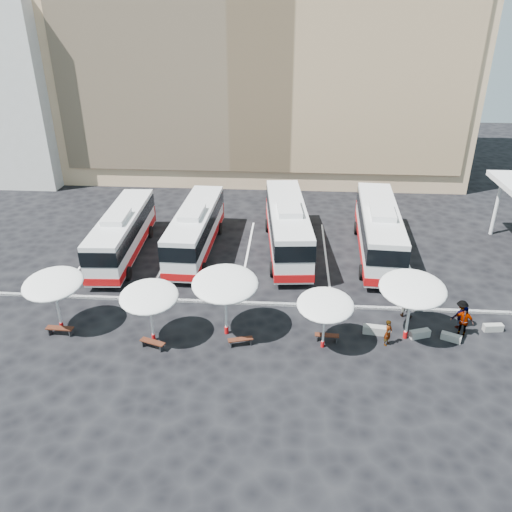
# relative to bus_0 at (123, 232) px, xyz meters

# --- Properties ---
(ground) EXTENTS (120.00, 120.00, 0.00)m
(ground) POSITION_rel_bus_0_xyz_m (9.32, -6.94, -1.89)
(ground) COLOR black
(ground) RESTS_ON ground
(sandstone_building) EXTENTS (42.00, 18.25, 29.60)m
(sandstone_building) POSITION_rel_bus_0_xyz_m (9.32, 24.93, 10.74)
(sandstone_building) COLOR tan
(sandstone_building) RESTS_ON ground
(apartment_block) EXTENTS (14.00, 14.00, 18.00)m
(apartment_block) POSITION_rel_bus_0_xyz_m (-18.68, 21.06, 7.11)
(apartment_block) COLOR silver
(apartment_block) RESTS_ON ground
(curb_divider) EXTENTS (34.00, 0.25, 0.15)m
(curb_divider) POSITION_rel_bus_0_xyz_m (9.32, -6.44, -1.81)
(curb_divider) COLOR black
(curb_divider) RESTS_ON ground
(bay_lines) EXTENTS (24.15, 12.00, 0.01)m
(bay_lines) POSITION_rel_bus_0_xyz_m (9.32, 1.06, -1.88)
(bay_lines) COLOR white
(bay_lines) RESTS_ON ground
(bus_0) EXTENTS (3.14, 11.75, 3.70)m
(bus_0) POSITION_rel_bus_0_xyz_m (0.00, 0.00, 0.00)
(bus_0) COLOR silver
(bus_0) RESTS_ON ground
(bus_1) EXTENTS (2.97, 11.87, 3.75)m
(bus_1) POSITION_rel_bus_0_xyz_m (5.35, 1.07, 0.03)
(bus_1) COLOR silver
(bus_1) RESTS_ON ground
(bus_2) EXTENTS (3.88, 12.99, 4.06)m
(bus_2) POSITION_rel_bus_0_xyz_m (12.31, 1.78, 0.19)
(bus_2) COLOR silver
(bus_2) RESTS_ON ground
(bus_3) EXTENTS (3.53, 12.86, 4.04)m
(bus_3) POSITION_rel_bus_0_xyz_m (19.18, 1.60, 0.17)
(bus_3) COLOR silver
(bus_3) RESTS_ON ground
(sunshade_0) EXTENTS (3.47, 3.51, 3.54)m
(sunshade_0) POSITION_rel_bus_0_xyz_m (-0.73, -9.90, 1.12)
(sunshade_0) COLOR silver
(sunshade_0) RESTS_ON ground
(sunshade_1) EXTENTS (3.84, 3.87, 3.37)m
(sunshade_1) POSITION_rel_bus_0_xyz_m (4.96, -10.65, 0.98)
(sunshade_1) COLOR silver
(sunshade_1) RESTS_ON ground
(sunshade_2) EXTENTS (4.06, 4.10, 3.88)m
(sunshade_2) POSITION_rel_bus_0_xyz_m (9.02, -9.71, 1.41)
(sunshade_2) COLOR silver
(sunshade_2) RESTS_ON ground
(sunshade_3) EXTENTS (3.20, 3.24, 3.21)m
(sunshade_3) POSITION_rel_bus_0_xyz_m (14.51, -10.62, 0.84)
(sunshade_3) COLOR silver
(sunshade_3) RESTS_ON ground
(sunshade_4) EXTENTS (4.01, 4.05, 3.81)m
(sunshade_4) POSITION_rel_bus_0_xyz_m (19.26, -9.45, 1.35)
(sunshade_4) COLOR silver
(sunshade_4) RESTS_ON ground
(wood_bench_0) EXTENTS (1.59, 0.48, 0.48)m
(wood_bench_0) POSITION_rel_bus_0_xyz_m (-0.53, -10.53, -1.52)
(wood_bench_0) COLOR black
(wood_bench_0) RESTS_ON ground
(wood_bench_1) EXTENTS (1.51, 0.85, 0.45)m
(wood_bench_1) POSITION_rel_bus_0_xyz_m (5.12, -11.41, -1.54)
(wood_bench_1) COLOR black
(wood_bench_1) RESTS_ON ground
(wood_bench_2) EXTENTS (1.45, 0.74, 0.43)m
(wood_bench_2) POSITION_rel_bus_0_xyz_m (9.93, -10.80, -1.56)
(wood_bench_2) COLOR black
(wood_bench_2) RESTS_ON ground
(wood_bench_3) EXTENTS (1.38, 0.44, 0.42)m
(wood_bench_3) POSITION_rel_bus_0_xyz_m (14.77, -10.05, -1.57)
(wood_bench_3) COLOR black
(wood_bench_3) RESTS_ON ground
(conc_bench_0) EXTENTS (1.36, 0.60, 0.49)m
(conc_bench_0) POSITION_rel_bus_0_xyz_m (17.56, -9.13, -1.64)
(conc_bench_0) COLOR gray
(conc_bench_0) RESTS_ON ground
(conc_bench_1) EXTENTS (1.26, 0.77, 0.45)m
(conc_bench_1) POSITION_rel_bus_0_xyz_m (20.10, -9.31, -1.66)
(conc_bench_1) COLOR gray
(conc_bench_1) RESTS_ON ground
(conc_bench_2) EXTENTS (1.15, 0.79, 0.41)m
(conc_bench_2) POSITION_rel_bus_0_xyz_m (21.80, -9.51, -1.68)
(conc_bench_2) COLOR gray
(conc_bench_2) RESTS_ON ground
(conc_bench_3) EXTENTS (1.15, 0.50, 0.42)m
(conc_bench_3) POSITION_rel_bus_0_xyz_m (24.51, -8.35, -1.68)
(conc_bench_3) COLOR gray
(conc_bench_3) RESTS_ON ground
(passenger_0) EXTENTS (0.64, 0.68, 1.57)m
(passenger_0) POSITION_rel_bus_0_xyz_m (18.11, -10.15, -1.11)
(passenger_0) COLOR black
(passenger_0) RESTS_ON ground
(passenger_1) EXTENTS (1.14, 1.04, 1.90)m
(passenger_1) POSITION_rel_bus_0_xyz_m (19.69, -7.15, -0.94)
(passenger_1) COLOR black
(passenger_1) RESTS_ON ground
(passenger_2) EXTENTS (1.18, 0.93, 1.88)m
(passenger_2) POSITION_rel_bus_0_xyz_m (22.53, -8.92, -0.95)
(passenger_2) COLOR black
(passenger_2) RESTS_ON ground
(passenger_3) EXTENTS (1.32, 1.01, 1.80)m
(passenger_3) POSITION_rel_bus_0_xyz_m (22.59, -8.14, -0.99)
(passenger_3) COLOR black
(passenger_3) RESTS_ON ground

